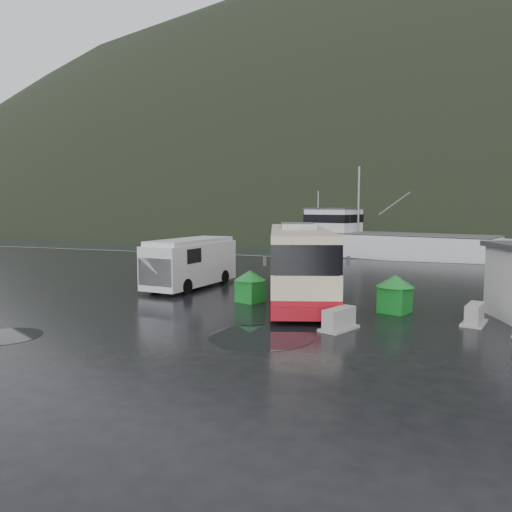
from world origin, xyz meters
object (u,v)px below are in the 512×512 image
at_px(waste_bin_left, 250,302).
at_px(jersey_barrier_a, 339,330).
at_px(jersey_barrier_c, 474,324).
at_px(coach_bus, 298,296).
at_px(waste_bin_right, 394,312).
at_px(white_van, 191,288).
at_px(dome_tent, 311,311).
at_px(fishing_trawler, 384,251).

distance_m(waste_bin_left, jersey_barrier_a, 5.95).
bearing_deg(jersey_barrier_c, coach_bus, 156.33).
height_order(waste_bin_left, waste_bin_right, waste_bin_right).
distance_m(coach_bus, white_van, 5.98).
height_order(dome_tent, jersey_barrier_c, dome_tent).
xyz_separation_m(waste_bin_left, waste_bin_right, (6.25, -0.07, 0.00)).
bearing_deg(waste_bin_left, jersey_barrier_a, -37.75).
bearing_deg(white_van, dome_tent, -20.02).
distance_m(waste_bin_right, fishing_trawler, 28.10).
relative_size(coach_bus, jersey_barrier_c, 8.20).
bearing_deg(white_van, waste_bin_left, -25.26).
distance_m(waste_bin_right, dome_tent, 3.31).
xyz_separation_m(coach_bus, jersey_barrier_a, (3.08, -5.81, 0.00)).
distance_m(coach_bus, waste_bin_right, 5.13).
height_order(white_van, dome_tent, white_van).
bearing_deg(dome_tent, waste_bin_left, 162.54).
relative_size(coach_bus, waste_bin_right, 8.01).
bearing_deg(dome_tent, white_van, 154.27).
bearing_deg(white_van, jersey_barrier_a, -28.93).
relative_size(white_van, jersey_barrier_a, 4.07).
distance_m(white_van, waste_bin_right, 10.91).
bearing_deg(fishing_trawler, jersey_barrier_c, -61.12).
distance_m(white_van, fishing_trawler, 26.22).
xyz_separation_m(waste_bin_right, jersey_barrier_a, (-1.54, -3.58, 0.00)).
bearing_deg(waste_bin_left, jersey_barrier_c, -7.00).
relative_size(waste_bin_left, jersey_barrier_c, 0.96).
bearing_deg(fishing_trawler, white_van, -89.26).
distance_m(waste_bin_right, jersey_barrier_a, 3.90).
relative_size(waste_bin_right, dome_tent, 0.51).
distance_m(jersey_barrier_a, fishing_trawler, 31.52).
xyz_separation_m(waste_bin_left, jersey_barrier_c, (9.13, -1.12, 0.00)).
bearing_deg(white_van, fishing_trawler, 79.85).
bearing_deg(dome_tent, coach_bus, 114.57).
distance_m(jersey_barrier_a, jersey_barrier_c, 5.10).
bearing_deg(waste_bin_right, fishing_trawler, 96.98).
xyz_separation_m(jersey_barrier_a, fishing_trawler, (-1.87, 31.47, 0.00)).
bearing_deg(jersey_barrier_a, waste_bin_left, 142.25).
bearing_deg(white_van, waste_bin_right, -8.44).
distance_m(waste_bin_left, waste_bin_right, 6.25).
distance_m(waste_bin_left, fishing_trawler, 27.97).
bearing_deg(waste_bin_right, dome_tent, -164.35).
bearing_deg(fishing_trawler, waste_bin_right, -66.42).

